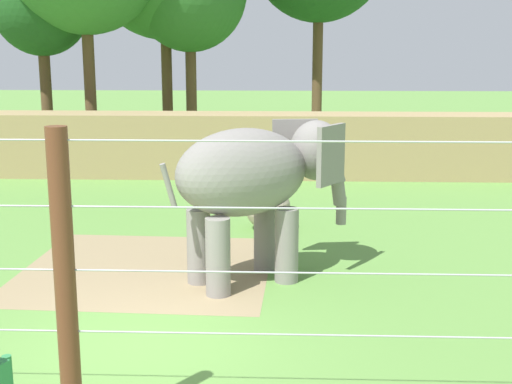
% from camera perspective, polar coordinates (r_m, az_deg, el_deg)
% --- Properties ---
extents(ground_plane, '(120.00, 120.00, 0.00)m').
position_cam_1_polar(ground_plane, '(10.47, -9.93, -12.21)').
color(ground_plane, '#609342').
extents(dirt_patch, '(4.94, 4.80, 0.01)m').
position_cam_1_polar(dirt_patch, '(13.74, -8.98, -6.25)').
color(dirt_patch, '#937F5B').
rests_on(dirt_patch, ground).
extents(embankment_wall, '(36.00, 1.80, 2.09)m').
position_cam_1_polar(embankment_wall, '(23.14, -3.06, 3.92)').
color(embankment_wall, tan).
rests_on(embankment_wall, ground).
extents(elephant, '(3.52, 2.87, 2.90)m').
position_cam_1_polar(elephant, '(12.48, 0.09, 1.17)').
color(elephant, gray).
rests_on(elephant, ground).
extents(enrichment_ball, '(1.07, 1.07, 1.07)m').
position_cam_1_polar(enrichment_ball, '(16.27, 0.98, -1.29)').
color(enrichment_ball, tan).
rests_on(enrichment_ball, ground).
extents(cable_fence, '(11.92, 0.22, 3.48)m').
position_cam_1_polar(cable_fence, '(7.51, -14.86, -7.94)').
color(cable_fence, brown).
rests_on(cable_fence, ground).
extents(tree_left_of_centre, '(3.76, 3.76, 7.85)m').
position_cam_1_polar(tree_left_of_centre, '(28.62, -17.37, 14.52)').
color(tree_left_of_centre, brown).
rests_on(tree_left_of_centre, ground).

